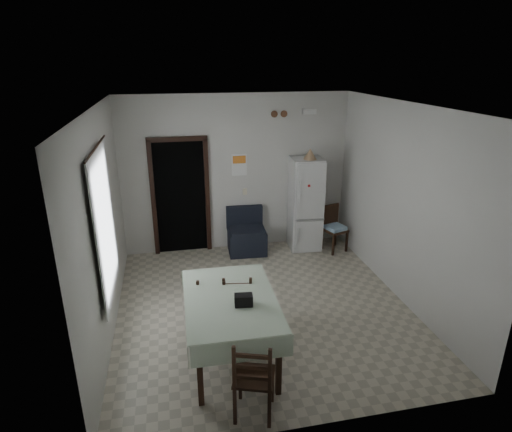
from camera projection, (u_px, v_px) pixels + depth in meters
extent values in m
plane|color=#A49C86|center=(263.00, 306.00, 6.35)|extent=(4.50, 4.50, 0.00)
cube|color=black|center=(180.00, 195.00, 8.05)|extent=(0.90, 0.45, 2.10)
cube|color=black|center=(153.00, 200.00, 7.73)|extent=(0.08, 0.10, 2.18)
cube|color=black|center=(207.00, 197.00, 7.92)|extent=(0.08, 0.10, 2.18)
cube|color=black|center=(177.00, 139.00, 7.44)|extent=(1.06, 0.10, 0.08)
cube|color=silver|center=(96.00, 225.00, 5.22)|extent=(0.10, 1.20, 1.60)
cube|color=silver|center=(105.00, 224.00, 5.24)|extent=(0.02, 1.45, 1.85)
cylinder|color=black|center=(96.00, 147.00, 4.91)|extent=(0.02, 1.60, 0.02)
cube|color=white|center=(239.00, 165.00, 7.85)|extent=(0.28, 0.02, 0.40)
cube|color=orange|center=(239.00, 160.00, 7.81)|extent=(0.24, 0.01, 0.14)
cube|color=beige|center=(245.00, 192.00, 8.05)|extent=(0.08, 0.02, 0.12)
cylinder|color=brown|center=(274.00, 114.00, 7.66)|extent=(0.12, 0.03, 0.12)
cylinder|color=brown|center=(284.00, 114.00, 7.70)|extent=(0.12, 0.03, 0.12)
cube|color=white|center=(309.00, 112.00, 7.75)|extent=(0.25, 0.07, 0.09)
cone|color=tan|center=(310.00, 154.00, 7.64)|extent=(0.26, 0.26, 0.19)
cube|color=black|center=(244.00, 300.00, 4.81)|extent=(0.22, 0.14, 0.13)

